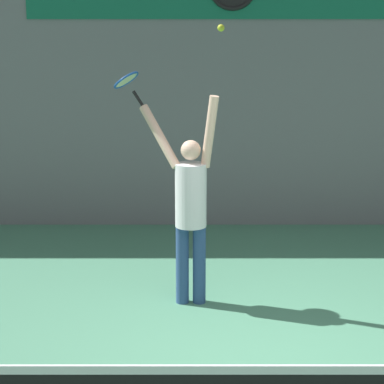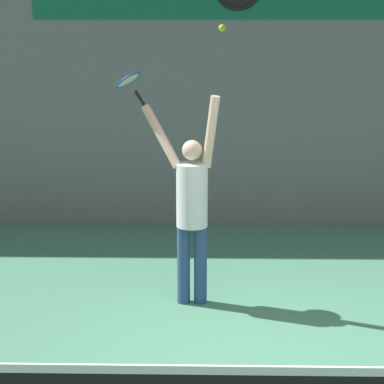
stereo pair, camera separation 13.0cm
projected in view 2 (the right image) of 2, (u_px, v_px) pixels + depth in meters
back_wall at (252, 45)px, 9.30m from camera, size 18.00×0.10×5.00m
tennis_player at (191, 204)px, 6.84m from camera, size 0.81×0.48×2.11m
tennis_racket at (129, 82)px, 6.91m from camera, size 0.36×0.36×0.36m
tennis_ball at (222, 28)px, 6.36m from camera, size 0.07×0.07×0.07m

